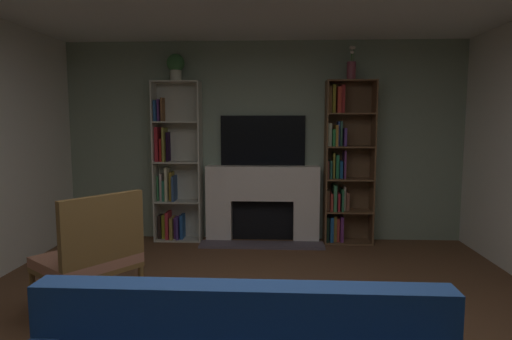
# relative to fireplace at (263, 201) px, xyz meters

# --- Properties ---
(wall_back_accent) EXTENTS (5.41, 0.06, 2.65)m
(wall_back_accent) POSITION_rel_fireplace_xyz_m (0.00, 0.16, 0.79)
(wall_back_accent) COLOR gray
(wall_back_accent) RESTS_ON ground_plane
(fireplace) EXTENTS (1.60, 0.54, 1.01)m
(fireplace) POSITION_rel_fireplace_xyz_m (0.00, 0.00, 0.00)
(fireplace) COLOR white
(fireplace) RESTS_ON ground_plane
(tv) EXTENTS (1.12, 0.06, 0.66)m
(tv) POSITION_rel_fireplace_xyz_m (0.00, 0.10, 0.80)
(tv) COLOR black
(tv) RESTS_ON fireplace
(bookshelf_left) EXTENTS (0.63, 0.29, 2.12)m
(bookshelf_left) POSITION_rel_fireplace_xyz_m (-1.19, 0.02, 0.39)
(bookshelf_left) COLOR beige
(bookshelf_left) RESTS_ON ground_plane
(bookshelf_right) EXTENTS (0.63, 0.32, 2.12)m
(bookshelf_right) POSITION_rel_fireplace_xyz_m (1.05, 0.01, 0.48)
(bookshelf_right) COLOR brown
(bookshelf_right) RESTS_ON ground_plane
(potted_plant) EXTENTS (0.23, 0.23, 0.35)m
(potted_plant) POSITION_rel_fireplace_xyz_m (-1.13, -0.02, 1.78)
(potted_plant) COLOR beige
(potted_plant) RESTS_ON bookshelf_left
(vase_with_flowers) EXTENTS (0.11, 0.11, 0.43)m
(vase_with_flowers) POSITION_rel_fireplace_xyz_m (1.13, -0.03, 1.73)
(vase_with_flowers) COLOR #8B3948
(vase_with_flowers) RESTS_ON bookshelf_right
(armchair) EXTENTS (0.89, 0.91, 1.04)m
(armchair) POSITION_rel_fireplace_xyz_m (-1.29, -2.38, 0.00)
(armchair) COLOR brown
(armchair) RESTS_ON ground_plane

